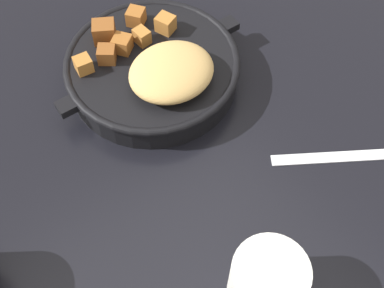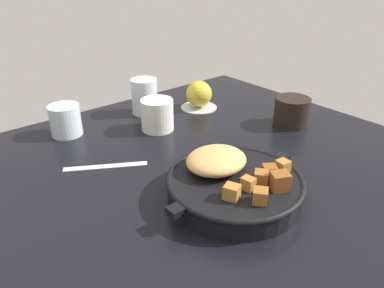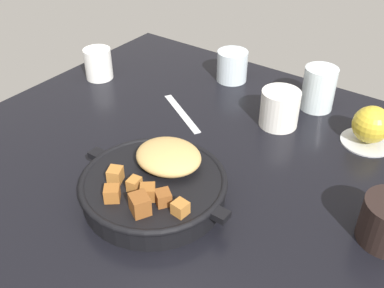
% 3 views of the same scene
% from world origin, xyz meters
% --- Properties ---
extents(ground_plane, '(1.04, 0.94, 0.02)m').
position_xyz_m(ground_plane, '(0.00, 0.00, -0.01)').
color(ground_plane, black).
extents(cast_iron_skillet, '(0.30, 0.25, 0.08)m').
position_xyz_m(cast_iron_skillet, '(-0.02, -0.11, 0.03)').
color(cast_iron_skillet, black).
rests_on(cast_iron_skillet, ground_plane).
extents(saucer_plate, '(0.11, 0.11, 0.01)m').
position_xyz_m(saucer_plate, '(0.23, 0.27, 0.00)').
color(saucer_plate, '#B7BABF').
rests_on(saucer_plate, ground_plane).
extents(red_apple, '(0.08, 0.08, 0.08)m').
position_xyz_m(red_apple, '(0.23, 0.27, 0.04)').
color(red_apple, gold).
rests_on(red_apple, saucer_plate).
extents(butter_knife, '(0.16, 0.10, 0.00)m').
position_xyz_m(butter_knife, '(-0.15, 0.14, 0.00)').
color(butter_knife, silver).
rests_on(butter_knife, ground_plane).
extents(water_glass_short, '(0.08, 0.08, 0.08)m').
position_xyz_m(water_glass_short, '(-0.14, 0.35, 0.04)').
color(water_glass_short, silver).
rests_on(water_glass_short, ground_plane).
extents(water_glass_tall, '(0.07, 0.07, 0.10)m').
position_xyz_m(water_glass_tall, '(0.09, 0.34, 0.05)').
color(water_glass_tall, silver).
rests_on(water_glass_tall, ground_plane).
extents(coffee_mug_dark, '(0.09, 0.09, 0.07)m').
position_xyz_m(coffee_mug_dark, '(0.34, 0.03, 0.04)').
color(coffee_mug_dark, black).
rests_on(coffee_mug_dark, ground_plane).
extents(ceramic_mug_white, '(0.08, 0.08, 0.08)m').
position_xyz_m(ceramic_mug_white, '(0.05, 0.23, 0.04)').
color(ceramic_mug_white, silver).
rests_on(ceramic_mug_white, ground_plane).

